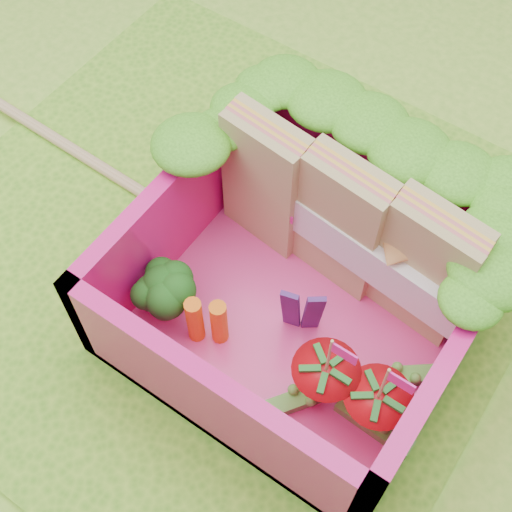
{
  "coord_description": "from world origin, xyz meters",
  "views": [
    {
      "loc": [
        1.11,
        -1.29,
        2.74
      ],
      "look_at": [
        0.24,
        -0.04,
        0.28
      ],
      "focal_mm": 50.0,
      "sensor_mm": 36.0,
      "label": 1
    }
  ],
  "objects_px": {
    "broccoli": "(161,288)",
    "chopsticks": "(45,132)",
    "bento_box": "(306,282)",
    "strawberry_right": "(374,408)",
    "sandwich_stack": "(343,224)",
    "strawberry_left": "(324,382)"
  },
  "relations": [
    {
      "from": "strawberry_right",
      "to": "chopsticks",
      "type": "xyz_separation_m",
      "value": [
        -2.07,
        0.38,
        -0.16
      ]
    },
    {
      "from": "broccoli",
      "to": "bento_box",
      "type": "bearing_deg",
      "value": 34.75
    },
    {
      "from": "sandwich_stack",
      "to": "chopsticks",
      "type": "height_order",
      "value": "sandwich_stack"
    },
    {
      "from": "bento_box",
      "to": "chopsticks",
      "type": "height_order",
      "value": "bento_box"
    },
    {
      "from": "strawberry_left",
      "to": "strawberry_right",
      "type": "xyz_separation_m",
      "value": [
        0.21,
        0.02,
        -0.0
      ]
    },
    {
      "from": "bento_box",
      "to": "strawberry_right",
      "type": "bearing_deg",
      "value": -29.01
    },
    {
      "from": "sandwich_stack",
      "to": "chopsticks",
      "type": "xyz_separation_m",
      "value": [
        -1.6,
        -0.14,
        -0.35
      ]
    },
    {
      "from": "chopsticks",
      "to": "sandwich_stack",
      "type": "bearing_deg",
      "value": 5.11
    },
    {
      "from": "strawberry_left",
      "to": "bento_box",
      "type": "bearing_deg",
      "value": 133.43
    },
    {
      "from": "sandwich_stack",
      "to": "chopsticks",
      "type": "bearing_deg",
      "value": -174.89
    },
    {
      "from": "bento_box",
      "to": "chopsticks",
      "type": "bearing_deg",
      "value": 175.86
    },
    {
      "from": "sandwich_stack",
      "to": "strawberry_right",
      "type": "relative_size",
      "value": 2.41
    },
    {
      "from": "bento_box",
      "to": "chopsticks",
      "type": "relative_size",
      "value": 0.52
    },
    {
      "from": "bento_box",
      "to": "strawberry_left",
      "type": "relative_size",
      "value": 2.62
    },
    {
      "from": "bento_box",
      "to": "sandwich_stack",
      "type": "bearing_deg",
      "value": 88.92
    },
    {
      "from": "sandwich_stack",
      "to": "broccoli",
      "type": "xyz_separation_m",
      "value": [
        -0.48,
        -0.59,
        -0.14
      ]
    },
    {
      "from": "bento_box",
      "to": "strawberry_left",
      "type": "height_order",
      "value": "bento_box"
    },
    {
      "from": "strawberry_left",
      "to": "strawberry_right",
      "type": "bearing_deg",
      "value": 5.2
    },
    {
      "from": "sandwich_stack",
      "to": "broccoli",
      "type": "bearing_deg",
      "value": -129.12
    },
    {
      "from": "broccoli",
      "to": "chopsticks",
      "type": "relative_size",
      "value": 0.12
    },
    {
      "from": "broccoli",
      "to": "chopsticks",
      "type": "bearing_deg",
      "value": 158.51
    },
    {
      "from": "bento_box",
      "to": "sandwich_stack",
      "type": "height_order",
      "value": "sandwich_stack"
    }
  ]
}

